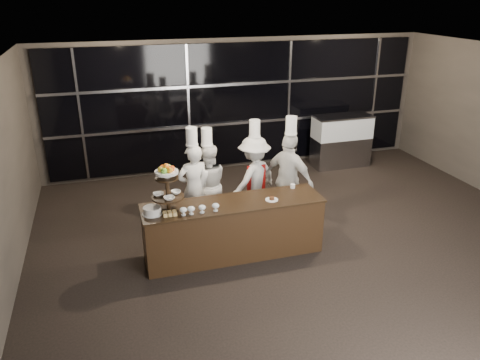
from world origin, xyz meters
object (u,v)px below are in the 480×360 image
object	(u,v)px
chef_a	(194,187)
chef_b	(208,184)
chef_d	(289,179)
display_case	(341,138)
layer_cake	(152,211)
chef_c	(254,178)
buffet_counter	(233,228)
display_stand	(167,184)

from	to	relation	value
chef_a	chef_b	distance (m)	0.35
chef_d	display_case	bearing A→B (deg)	46.07
layer_cake	chef_d	size ratio (longest dim) A/B	0.15
chef_d	chef_c	bearing A→B (deg)	142.26
buffet_counter	chef_d	bearing A→B (deg)	31.17
display_stand	chef_c	xyz separation A→B (m)	(1.72, 1.15, -0.54)
display_stand	chef_c	size ratio (longest dim) A/B	0.40
display_case	chef_d	world-z (taller)	chef_d
display_case	chef_b	size ratio (longest dim) A/B	0.77
chef_d	chef_b	bearing A→B (deg)	161.81
display_case	chef_c	size ratio (longest dim) A/B	0.73
buffet_counter	chef_b	bearing A→B (deg)	95.93
chef_a	chef_b	xyz separation A→B (m)	(0.30, 0.19, -0.06)
display_case	chef_d	bearing A→B (deg)	-133.93
buffet_counter	chef_c	xyz separation A→B (m)	(0.72, 1.15, 0.34)
display_case	chef_b	xyz separation A→B (m)	(-3.73, -2.01, 0.08)
display_stand	layer_cake	xyz separation A→B (m)	(-0.25, -0.05, -0.37)
buffet_counter	display_stand	world-z (taller)	display_stand
chef_b	chef_d	xyz separation A→B (m)	(1.36, -0.45, 0.11)
layer_cake	chef_d	bearing A→B (deg)	17.81
display_case	chef_b	bearing A→B (deg)	-151.68
chef_b	display_case	bearing A→B (deg)	28.32
buffet_counter	display_case	size ratio (longest dim) A/B	2.07
layer_cake	display_case	world-z (taller)	display_case
display_stand	layer_cake	bearing A→B (deg)	-168.72
chef_a	chef_b	bearing A→B (deg)	32.30
display_stand	display_case	distance (m)	5.65
chef_a	chef_d	world-z (taller)	chef_d
display_stand	chef_d	bearing A→B (deg)	18.51
chef_a	buffet_counter	bearing A→B (deg)	-67.42
display_case	chef_c	xyz separation A→B (m)	(-2.88, -2.06, 0.11)
layer_cake	chef_c	bearing A→B (deg)	31.24
chef_c	chef_a	bearing A→B (deg)	-173.16
chef_d	layer_cake	bearing A→B (deg)	-162.19
chef_a	chef_c	distance (m)	1.15
chef_c	chef_d	xyz separation A→B (m)	(0.51, -0.40, 0.07)
chef_a	chef_c	world-z (taller)	chef_c
layer_cake	display_case	distance (m)	5.86
chef_c	display_case	bearing A→B (deg)	35.55
chef_b	chef_c	size ratio (longest dim) A/B	0.95
display_stand	chef_a	bearing A→B (deg)	60.14
display_case	chef_c	distance (m)	3.55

